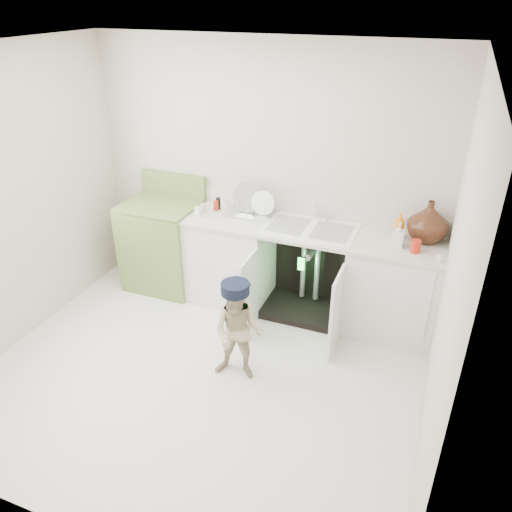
# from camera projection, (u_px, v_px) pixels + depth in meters

# --- Properties ---
(ground) EXTENTS (3.50, 3.50, 0.00)m
(ground) POSITION_uv_depth(u_px,v_px,m) (201.00, 373.00, 4.17)
(ground) COLOR beige
(ground) RESTS_ON ground
(room_shell) EXTENTS (6.00, 5.50, 1.26)m
(room_shell) POSITION_uv_depth(u_px,v_px,m) (192.00, 239.00, 3.58)
(room_shell) COLOR beige
(room_shell) RESTS_ON ground
(counter_run) EXTENTS (2.44, 1.02, 1.26)m
(counter_run) POSITION_uv_depth(u_px,v_px,m) (312.00, 269.00, 4.74)
(counter_run) COLOR white
(counter_run) RESTS_ON ground
(avocado_stove) EXTENTS (0.74, 0.65, 1.16)m
(avocado_stove) POSITION_uv_depth(u_px,v_px,m) (164.00, 243.00, 5.23)
(avocado_stove) COLOR olive
(avocado_stove) RESTS_ON ground
(repair_worker) EXTENTS (0.54, 0.95, 0.88)m
(repair_worker) POSITION_uv_depth(u_px,v_px,m) (238.00, 331.00, 3.94)
(repair_worker) COLOR #C5B78D
(repair_worker) RESTS_ON ground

